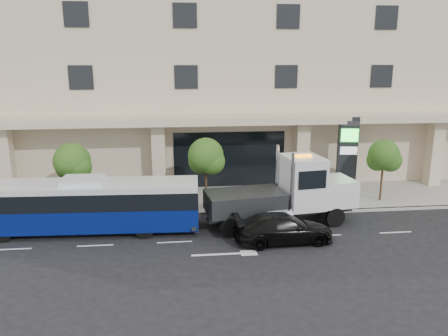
{
  "coord_description": "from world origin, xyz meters",
  "views": [
    {
      "loc": [
        -3.74,
        -22.58,
        9.16
      ],
      "look_at": [
        -1.05,
        2.0,
        3.0
      ],
      "focal_mm": 35.0,
      "sensor_mm": 36.0,
      "label": 1
    }
  ],
  "objects_px": {
    "black_sedan": "(283,228)",
    "signage_pylon": "(347,154)",
    "city_bus": "(85,205)",
    "tow_truck": "(288,194)"
  },
  "relations": [
    {
      "from": "city_bus",
      "to": "black_sedan",
      "type": "distance_m",
      "value": 10.66
    },
    {
      "from": "tow_truck",
      "to": "city_bus",
      "type": "bearing_deg",
      "value": 172.1
    },
    {
      "from": "city_bus",
      "to": "tow_truck",
      "type": "relative_size",
      "value": 1.26
    },
    {
      "from": "signage_pylon",
      "to": "tow_truck",
      "type": "bearing_deg",
      "value": -127.18
    },
    {
      "from": "city_bus",
      "to": "signage_pylon",
      "type": "xyz_separation_m",
      "value": [
        16.62,
        5.22,
        1.27
      ]
    },
    {
      "from": "tow_truck",
      "to": "signage_pylon",
      "type": "height_order",
      "value": "signage_pylon"
    },
    {
      "from": "city_bus",
      "to": "tow_truck",
      "type": "distance_m",
      "value": 11.16
    },
    {
      "from": "tow_truck",
      "to": "signage_pylon",
      "type": "xyz_separation_m",
      "value": [
        5.47,
        5.21,
        1.03
      ]
    },
    {
      "from": "black_sedan",
      "to": "signage_pylon",
      "type": "bearing_deg",
      "value": -41.92
    },
    {
      "from": "tow_truck",
      "to": "black_sedan",
      "type": "bearing_deg",
      "value": -116.37
    }
  ]
}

